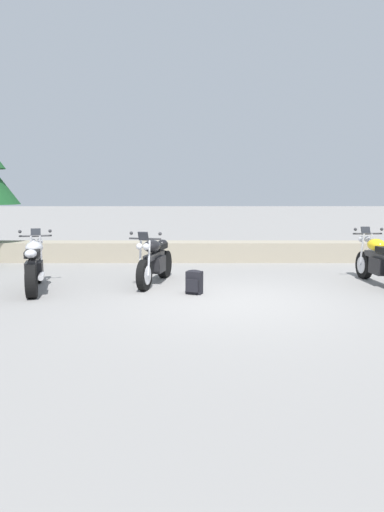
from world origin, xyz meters
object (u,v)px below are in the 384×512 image
object	(u,v)px
motorcycle_black_centre	(154,261)
rider_backpack	(194,281)
motorcycle_yellow_far_right	(379,262)
motorcycle_silver_near_left	(34,266)

from	to	relation	value
motorcycle_black_centre	rider_backpack	distance (m)	1.32
motorcycle_yellow_far_right	rider_backpack	world-z (taller)	motorcycle_yellow_far_right
motorcycle_silver_near_left	rider_backpack	world-z (taller)	motorcycle_silver_near_left
motorcycle_silver_near_left	motorcycle_yellow_far_right	distance (m)	7.12
rider_backpack	motorcycle_yellow_far_right	bearing A→B (deg)	12.67
motorcycle_yellow_far_right	motorcycle_black_centre	bearing A→B (deg)	178.75
motorcycle_yellow_far_right	motorcycle_silver_near_left	bearing A→B (deg)	-175.96
motorcycle_black_centre	rider_backpack	xyz separation A→B (m)	(0.84, -0.98, -0.24)
motorcycle_black_centre	motorcycle_yellow_far_right	world-z (taller)	same
motorcycle_black_centre	motorcycle_yellow_far_right	size ratio (longest dim) A/B	0.99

